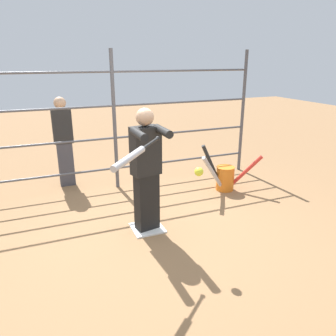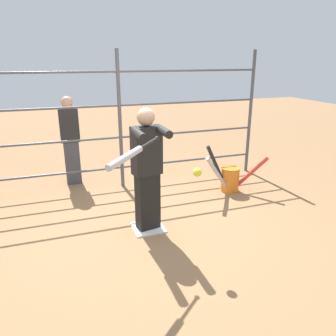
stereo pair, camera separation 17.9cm
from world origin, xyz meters
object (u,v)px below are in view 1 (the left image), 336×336
batter (146,167)px  bat_bucket (225,177)px  softball_in_flight (199,172)px  bystander_behind_fence (64,141)px  baseball_bat_swinging (133,156)px

batter → bat_bucket: 1.91m
batter → softball_in_flight: bearing=115.6°
softball_in_flight → bystander_behind_fence: bearing=-67.7°
bat_bucket → softball_in_flight: bearing=49.4°
batter → baseball_bat_swinging: size_ratio=2.33×
bat_bucket → batter: bearing=25.5°
baseball_bat_swinging → softball_in_flight: baseball_bat_swinging is taller
baseball_bat_swinging → bystander_behind_fence: bystander_behind_fence is taller
baseball_bat_swinging → bat_bucket: 2.75m
bat_bucket → baseball_bat_swinging: bearing=37.7°
softball_in_flight → batter: bearing=-64.4°
baseball_bat_swinging → bat_bucket: bearing=-142.3°
batter → bystander_behind_fence: 2.20m
batter → bystander_behind_fence: batter is taller
bystander_behind_fence → baseball_bat_swinging: bearing=98.1°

